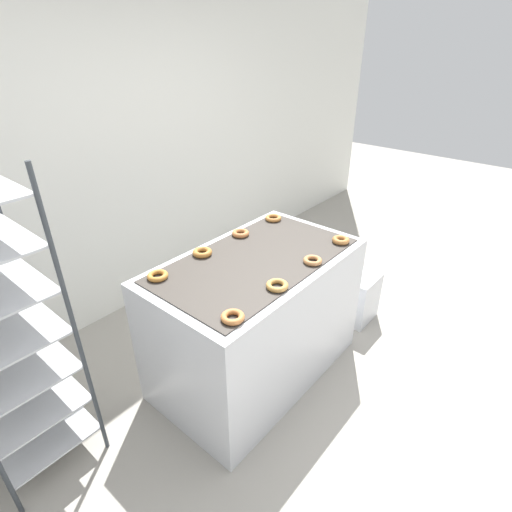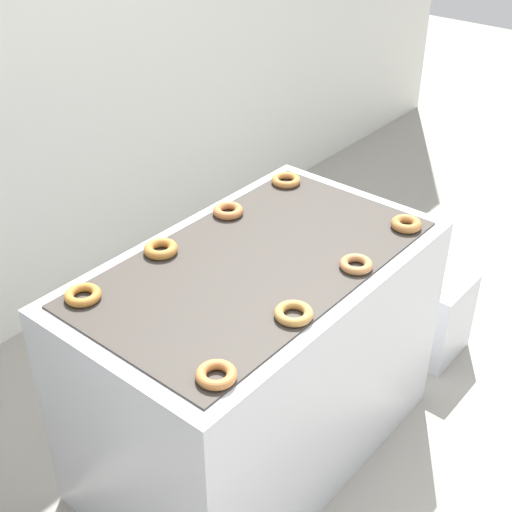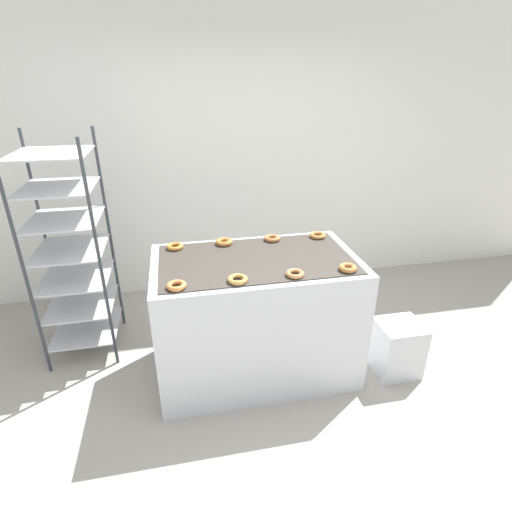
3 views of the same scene
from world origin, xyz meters
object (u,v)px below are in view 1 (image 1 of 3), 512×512
at_px(donut_far_right, 273,218).
at_px(donut_far_midleft, 202,252).
at_px(donut_near_left, 233,317).
at_px(glaze_bin, 356,297).
at_px(donut_near_right, 341,240).
at_px(donut_near_midleft, 277,285).
at_px(donut_far_left, 158,276).
at_px(donut_far_midright, 241,233).
at_px(donut_near_midright, 313,260).
at_px(fryer_machine, 256,318).

bearing_deg(donut_far_right, donut_far_midleft, 179.39).
xyz_separation_m(donut_near_left, donut_far_midleft, (0.37, 0.61, 0.00)).
relative_size(glaze_bin, donut_near_left, 3.53).
height_order(donut_near_right, donut_far_right, donut_near_right).
bearing_deg(donut_near_midleft, donut_far_right, 39.27).
height_order(donut_far_left, donut_far_midleft, donut_far_midleft).
xyz_separation_m(glaze_bin, donut_near_right, (-0.49, -0.04, 0.75)).
bearing_deg(donut_far_midleft, donut_near_midleft, -89.55).
height_order(donut_far_midright, donut_far_right, donut_far_midright).
bearing_deg(donut_far_midleft, donut_far_left, -178.72).
relative_size(donut_near_midleft, donut_far_left, 1.03).
bearing_deg(donut_far_left, donut_near_midright, -38.90).
bearing_deg(fryer_machine, donut_far_right, 27.89).
distance_m(donut_near_midleft, donut_far_midright, 0.71).
xyz_separation_m(glaze_bin, donut_far_right, (-0.49, 0.55, 0.75)).
xyz_separation_m(fryer_machine, donut_near_left, (-0.55, -0.31, 0.49)).
relative_size(glaze_bin, donut_far_midright, 3.50).
bearing_deg(donut_near_right, donut_far_midleft, 140.81).
distance_m(donut_near_midleft, donut_far_right, 0.94).
xyz_separation_m(donut_near_left, donut_far_left, (0.00, 0.60, -0.00)).
bearing_deg(donut_far_midright, donut_near_midleft, -121.13).
height_order(donut_near_left, donut_far_midleft, donut_far_midleft).
xyz_separation_m(donut_near_midleft, donut_near_right, (0.73, 0.01, 0.00)).
xyz_separation_m(glaze_bin, donut_near_left, (-1.59, -0.05, 0.75)).
bearing_deg(donut_near_midright, donut_near_right, 0.80).
distance_m(donut_near_left, donut_near_midleft, 0.37).
relative_size(donut_near_left, donut_far_left, 0.99).
xyz_separation_m(donut_near_right, donut_far_midright, (-0.36, 0.60, -0.00)).
distance_m(donut_far_midleft, donut_far_midright, 0.37).
distance_m(glaze_bin, donut_far_right, 1.05).
height_order(donut_near_midright, donut_far_midright, donut_far_midright).
bearing_deg(donut_near_left, donut_far_midright, 39.70).
bearing_deg(donut_far_midleft, donut_near_midright, -58.23).
xyz_separation_m(donut_near_midleft, donut_near_midright, (0.37, 0.00, -0.00)).
height_order(donut_far_midleft, donut_far_right, donut_far_midleft).
bearing_deg(fryer_machine, donut_far_midleft, 121.42).
relative_size(donut_near_right, donut_far_midleft, 0.94).
xyz_separation_m(donut_near_left, donut_far_midright, (0.74, 0.61, 0.00)).
height_order(donut_near_midleft, donut_near_right, donut_near_right).
height_order(donut_near_left, donut_near_right, donut_near_right).
bearing_deg(donut_far_left, glaze_bin, -19.02).
relative_size(donut_near_midleft, donut_near_right, 1.07).
height_order(fryer_machine, donut_near_right, donut_near_right).
distance_m(donut_near_midleft, donut_near_right, 0.73).
height_order(glaze_bin, donut_near_midleft, donut_near_midleft).
height_order(donut_near_left, donut_far_left, same).
xyz_separation_m(donut_near_midright, donut_near_right, (0.36, 0.01, 0.00)).
relative_size(fryer_machine, donut_far_left, 11.70).
xyz_separation_m(fryer_machine, donut_near_midright, (0.19, -0.30, 0.49)).
height_order(fryer_machine, donut_near_midright, donut_near_midright).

